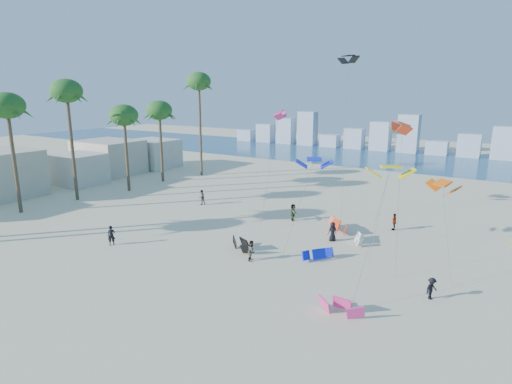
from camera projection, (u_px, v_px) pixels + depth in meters
The scene contains 10 objects.
ground at pixel (89, 300), 27.89m from camera, with size 220.00×220.00×0.00m, color beige.
ocean at pixel (388, 158), 86.99m from camera, with size 220.00×220.00×0.00m, color navy.
kitesurfer_near at pixel (111, 236), 37.58m from camera, with size 0.66×0.43×1.80m, color black.
kitesurfer_mid at pixel (252, 250), 34.24m from camera, with size 0.82×0.64×1.69m, color gray.
kitesurfers_far at pixel (321, 223), 41.26m from camera, with size 37.33×14.30×1.82m.
grounded_kites at pixel (341, 248), 35.71m from camera, with size 23.86×20.69×1.07m.
flying_kites at pixel (376, 126), 36.08m from camera, with size 25.92×22.83×17.70m.
palm_row at pixel (78, 107), 50.07m from camera, with size 8.99×44.80×16.39m.
beachfront_buildings at pixel (64, 166), 61.89m from camera, with size 11.50×43.00×6.00m.
distant_skyline at pixel (396, 138), 95.09m from camera, with size 85.00×3.00×8.40m.
Camera 1 is at (23.00, -15.52, 13.52)m, focal length 29.48 mm.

